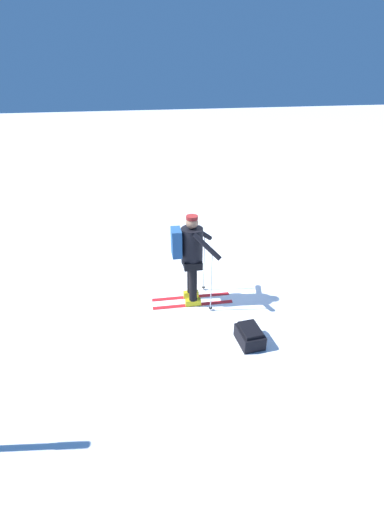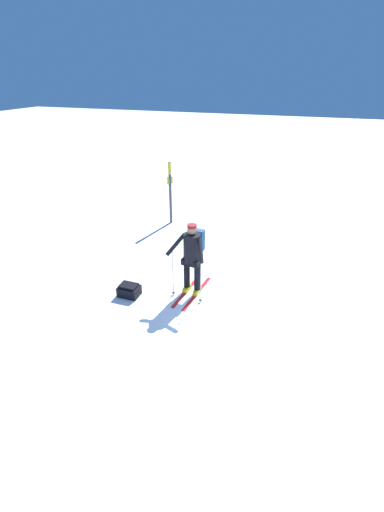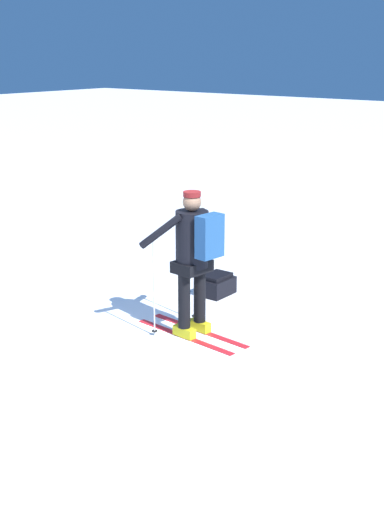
# 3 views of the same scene
# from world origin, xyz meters

# --- Properties ---
(ground_plane) EXTENTS (80.00, 80.00, 0.00)m
(ground_plane) POSITION_xyz_m (0.00, 0.00, 0.00)
(ground_plane) COLOR white
(skier) EXTENTS (1.60, 0.96, 1.81)m
(skier) POSITION_xyz_m (-0.78, -0.64, 1.08)
(skier) COLOR red
(skier) RESTS_ON ground_plane
(dropped_backpack) EXTENTS (0.38, 0.50, 0.31)m
(dropped_backpack) POSITION_xyz_m (-0.11, -2.03, 0.14)
(dropped_backpack) COLOR black
(dropped_backpack) RESTS_ON ground_plane
(trail_marker) EXTENTS (0.23, 0.11, 2.15)m
(trail_marker) POSITION_xyz_m (-4.66, -2.83, 1.26)
(trail_marker) COLOR #4C4C51
(trail_marker) RESTS_ON ground_plane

